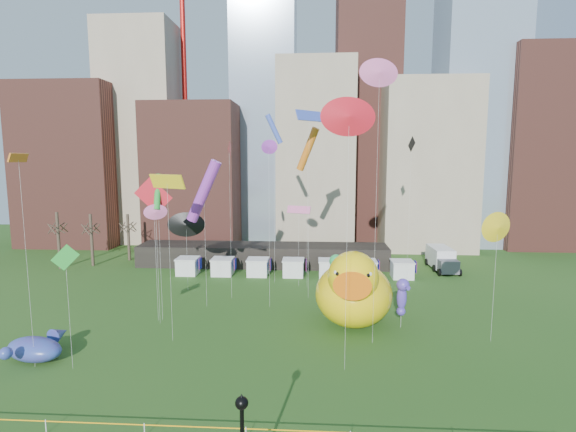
# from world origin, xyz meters

# --- Properties ---
(skyline) EXTENTS (101.00, 23.00, 68.00)m
(skyline) POSITION_xyz_m (2.25, 61.06, 21.44)
(skyline) COLOR brown
(skyline) RESTS_ON ground
(pavilion) EXTENTS (38.00, 6.00, 3.20)m
(pavilion) POSITION_xyz_m (-4.00, 42.00, 1.60)
(pavilion) COLOR black
(pavilion) RESTS_ON ground
(vendor_tents) EXTENTS (33.24, 2.80, 2.40)m
(vendor_tents) POSITION_xyz_m (1.02, 36.00, 1.11)
(vendor_tents) COLOR white
(vendor_tents) RESTS_ON ground
(bare_trees) EXTENTS (8.44, 6.44, 8.50)m
(bare_trees) POSITION_xyz_m (-30.17, 40.54, 4.01)
(bare_trees) COLOR #382B21
(bare_trees) RESTS_ON ground
(caution_tape) EXTENTS (50.00, 0.06, 0.90)m
(caution_tape) POSITION_xyz_m (0.00, 0.00, 0.68)
(caution_tape) COLOR white
(caution_tape) RESTS_ON ground
(big_duck) EXTENTS (8.50, 10.74, 7.93)m
(big_duck) POSITION_xyz_m (7.71, 17.93, 3.64)
(big_duck) COLOR yellow
(big_duck) RESTS_ON ground
(small_duck) EXTENTS (3.81, 4.42, 3.12)m
(small_duck) POSITION_xyz_m (8.05, 27.13, 1.43)
(small_duck) COLOR white
(small_duck) RESTS_ON ground
(seahorse_green) EXTENTS (1.92, 2.15, 6.14)m
(seahorse_green) POSITION_xyz_m (6.18, 22.61, 4.30)
(seahorse_green) COLOR silver
(seahorse_green) RESTS_ON ground
(seahorse_purple) EXTENTS (1.59, 1.79, 4.91)m
(seahorse_purple) POSITION_xyz_m (12.34, 17.91, 3.38)
(seahorse_purple) COLOR silver
(seahorse_purple) RESTS_ON ground
(whale_inflatable) EXTENTS (5.44, 6.38, 2.19)m
(whale_inflatable) POSITION_xyz_m (-18.68, 9.25, 1.00)
(whale_inflatable) COLOR #443288
(whale_inflatable) RESTS_ON ground
(box_truck) EXTENTS (3.31, 7.66, 3.22)m
(box_truck) POSITION_xyz_m (22.72, 40.98, 1.65)
(box_truck) COLOR white
(box_truck) RESTS_ON ground
(kite_0) EXTENTS (0.36, 1.66, 18.22)m
(kite_0) POSITION_xyz_m (-5.81, 25.99, 17.33)
(kite_0) COLOR silver
(kite_0) RESTS_ON ground
(kite_1) EXTENTS (1.38, 0.97, 11.92)m
(kite_1) POSITION_xyz_m (-11.45, 17.67, 11.13)
(kite_1) COLOR silver
(kite_1) RESTS_ON ground
(kite_2) EXTENTS (3.06, 0.83, 9.80)m
(kite_2) POSITION_xyz_m (-11.77, 28.39, 8.28)
(kite_2) COLOR silver
(kite_2) RESTS_ON ground
(kite_3) EXTENTS (1.88, 0.80, 9.89)m
(kite_3) POSITION_xyz_m (-14.90, 7.92, 8.72)
(kite_3) COLOR silver
(kite_3) RESTS_ON ground
(kite_4) EXTENTS (2.40, 1.74, 11.70)m
(kite_4) POSITION_xyz_m (19.77, 15.17, 10.37)
(kite_4) COLOR silver
(kite_4) RESTS_ON ground
(kite_5) EXTENTS (3.06, 3.17, 21.64)m
(kite_5) POSITION_xyz_m (3.21, 26.45, 20.95)
(kite_5) COLOR silver
(kite_5) RESTS_ON ground
(kite_6) EXTENTS (3.16, 2.45, 20.14)m
(kite_6) POSITION_xyz_m (3.00, 30.70, 17.44)
(kite_6) COLOR silver
(kite_6) RESTS_ON ground
(kite_7) EXTENTS (1.35, 1.03, 18.28)m
(kite_7) POSITION_xyz_m (-0.99, 22.95, 17.44)
(kite_7) COLOR silver
(kite_7) RESTS_ON ground
(kite_8) EXTENTS (3.59, 0.74, 14.54)m
(kite_8) POSITION_xyz_m (-11.86, 18.31, 12.61)
(kite_8) COLOR silver
(kite_8) RESTS_ON ground
(kite_9) EXTENTS (3.06, 1.51, 10.39)m
(kite_9) POSITION_xyz_m (1.90, 31.30, 9.87)
(kite_9) COLOR silver
(kite_9) RESTS_ON ground
(kite_10) EXTENTS (0.50, 1.96, 19.15)m
(kite_10) POSITION_xyz_m (16.22, 33.87, 17.49)
(kite_10) COLOR silver
(kite_10) RESTS_ON ground
(kite_11) EXTENTS (0.91, 2.17, 14.82)m
(kite_11) POSITION_xyz_m (-11.50, 18.53, 13.01)
(kite_11) COLOR silver
(kite_11) RESTS_ON ground
(kite_12) EXTENTS (3.73, 2.52, 14.95)m
(kite_12) POSITION_xyz_m (-8.82, 13.60, 14.30)
(kite_12) COLOR silver
(kite_12) RESTS_ON ground
(kite_13) EXTENTS (2.29, 0.85, 21.93)m
(kite_13) POSITION_xyz_m (-1.32, 32.62, 19.99)
(kite_13) COLOR silver
(kite_13) RESTS_ON ground
(kite_14) EXTENTS (0.48, 2.19, 16.69)m
(kite_14) POSITION_xyz_m (-18.08, 8.09, 16.16)
(kite_14) COLOR silver
(kite_14) RESTS_ON ground
(kite_15) EXTENTS (4.13, 1.55, 16.27)m
(kite_15) POSITION_xyz_m (-7.99, 22.78, 12.83)
(kite_15) COLOR silver
(kite_15) RESTS_ON ground
(kite_16) EXTENTS (2.83, 1.16, 20.72)m
(kite_16) POSITION_xyz_m (6.31, 9.15, 19.28)
(kite_16) COLOR silver
(kite_16) RESTS_ON ground
(kite_17) EXTENTS (2.29, 0.99, 24.45)m
(kite_17) POSITION_xyz_m (9.10, 14.10, 23.25)
(kite_17) COLOR silver
(kite_17) RESTS_ON ground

